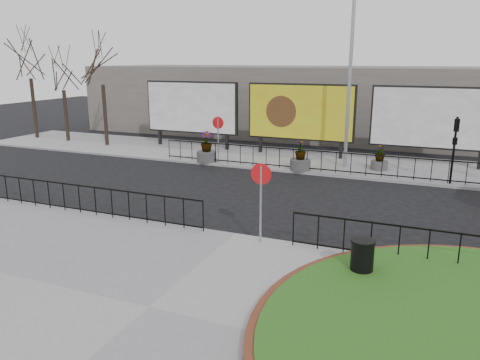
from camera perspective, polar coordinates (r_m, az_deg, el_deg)
The scene contains 21 objects.
ground at distance 15.18m, azimuth -0.56°, elevation -6.92°, with size 90.00×90.00×0.00m, color black.
pavement_near at distance 11.17m, azimuth -11.02°, elevation -15.22°, with size 30.00×10.00×0.12m, color gray.
pavement_far at distance 26.18m, azimuth 9.79°, elevation 2.23°, with size 44.00×6.00×0.12m, color gray.
railing_near_left at distance 17.84m, azimuth -19.00°, elevation -2.16°, with size 10.00×0.10×1.10m, color black, non-canonical shape.
railing_near_right at distance 13.63m, azimuth 25.17°, elevation -7.91°, with size 9.00×0.10×1.10m, color black, non-canonical shape.
railing_far at distance 23.27m, azimuth 10.75°, elevation 2.18°, with size 18.00×0.10×1.10m, color black, non-canonical shape.
speed_sign_far at distance 25.02m, azimuth -2.68°, elevation 6.18°, with size 0.64×0.07×2.47m.
speed_sign_near at distance 13.88m, azimuth 2.58°, elevation -0.67°, with size 0.64×0.07×2.47m.
billboard_left at distance 29.67m, azimuth -5.94°, elevation 8.76°, with size 6.20×0.31×4.10m.
billboard_mid at distance 27.06m, azimuth 7.37°, elevation 8.17°, with size 6.20×0.31×4.10m.
billboard_right at distance 26.13m, azimuth 22.44°, elevation 6.97°, with size 6.20×0.31×4.10m.
lamp_post at distance 24.34m, azimuth 13.28°, elevation 12.46°, with size 0.74×0.18×9.23m.
signal_pole_a at distance 22.62m, azimuth 24.73°, elevation 4.43°, with size 0.22×0.26×3.00m.
tree_left at distance 31.39m, azimuth -16.32°, elevation 10.45°, with size 2.00×2.00×7.00m, color #2D2119, non-canonical shape.
tree_mid at distance 33.93m, azimuth -20.65°, elevation 9.70°, with size 2.00×2.00×6.20m, color #2D2119, non-canonical shape.
tree_far at distance 36.13m, azimuth -24.08°, elevation 10.65°, with size 2.00×2.00×7.50m, color #2D2119, non-canonical shape.
building_backdrop at distance 35.56m, azimuth 13.64°, elevation 9.23°, with size 40.00×10.00×5.00m, color #6A635D.
litter_bin at distance 12.43m, azimuth 14.66°, elevation -9.27°, with size 0.62×0.62×1.03m.
planter_a at distance 25.52m, azimuth -4.11°, elevation 3.61°, with size 1.06×1.06×1.65m.
planter_b at distance 23.69m, azimuth 7.36°, elevation 2.50°, with size 1.04×1.04×1.53m.
planter_c at distance 24.61m, azimuth 16.65°, elevation 2.34°, with size 0.85×0.85×1.32m.
Camera 1 is at (5.54, -12.99, 5.56)m, focal length 35.00 mm.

